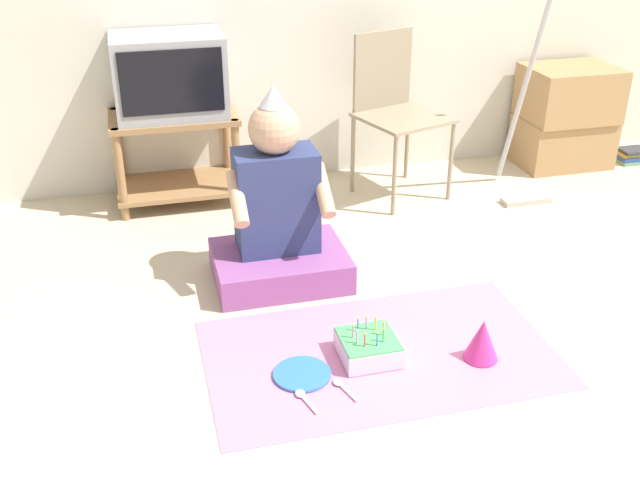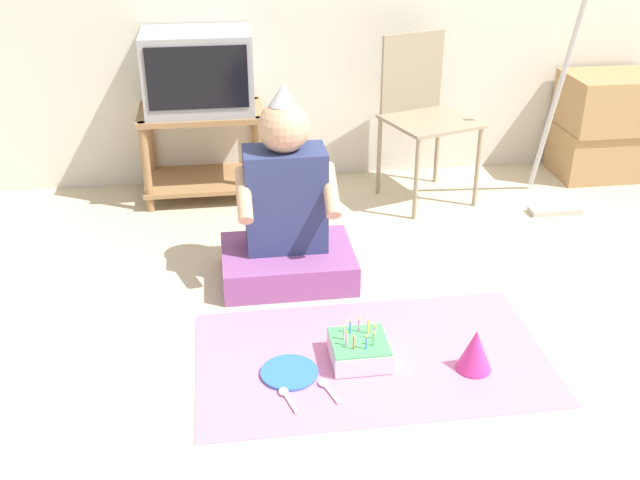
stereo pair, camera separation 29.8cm
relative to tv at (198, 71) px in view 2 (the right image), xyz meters
The scene contains 13 objects.
ground_plane 2.32m from the tv, 59.26° to the right, with size 16.00×16.00×0.00m, color beige.
tv_stand 0.41m from the tv, 90.00° to the right, with size 0.67×0.43×0.50m.
tv is the anchor object (origin of this frame).
folding_chair 1.21m from the tv, ahead, with size 0.54×0.54×0.89m.
cardboard_box_stack 2.39m from the tv, ahead, with size 0.55×0.41×0.61m.
dust_mop 1.94m from the tv, 12.75° to the right, with size 0.28×0.40×1.20m.
person_seated 1.13m from the tv, 69.89° to the right, with size 0.59×0.45×0.89m.
party_cloth 1.92m from the tv, 69.87° to the right, with size 1.34×0.79×0.01m.
birthday_cake 1.90m from the tv, 71.56° to the right, with size 0.22×0.22×0.15m.
party_hat_blue 2.14m from the tv, 61.54° to the right, with size 0.13×0.13×0.17m.
paper_plate 1.89m from the tv, 80.48° to the right, with size 0.22×0.22×0.01m.
plastic_spoon_near 2.00m from the tv, 77.35° to the right, with size 0.06×0.14×0.01m.
plastic_spoon_far 2.01m from the tv, 81.96° to the right, with size 0.06×0.14×0.01m.
Camera 2 is at (-1.04, -2.07, 1.70)m, focal length 42.00 mm.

